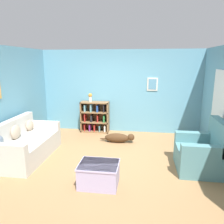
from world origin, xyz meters
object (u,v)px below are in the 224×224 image
(couch, at_px, (25,145))
(bookshelf, at_px, (95,117))
(coffee_table, at_px, (99,174))
(vase, at_px, (90,97))
(dog, at_px, (119,138))
(recliner_chair, at_px, (203,153))

(couch, height_order, bookshelf, bookshelf)
(coffee_table, height_order, vase, vase)
(coffee_table, relative_size, vase, 2.70)
(couch, bearing_deg, dog, 31.85)
(bookshelf, xyz_separation_m, coffee_table, (0.75, -3.10, -0.26))
(coffee_table, distance_m, vase, 3.33)
(bookshelf, bearing_deg, vase, -171.86)
(bookshelf, height_order, dog, bookshelf)
(recliner_chair, distance_m, vase, 3.74)
(dog, bearing_deg, bookshelf, 134.58)
(vase, bearing_deg, coffee_table, -73.76)
(couch, relative_size, recliner_chair, 1.70)
(bookshelf, height_order, coffee_table, bookshelf)
(recliner_chair, distance_m, coffee_table, 2.21)
(bookshelf, distance_m, coffee_table, 3.20)
(couch, xyz_separation_m, vase, (1.07, 2.16, 0.82))
(dog, bearing_deg, vase, 139.52)
(bookshelf, bearing_deg, recliner_chair, -38.62)
(dog, distance_m, vase, 1.67)
(bookshelf, xyz_separation_m, recliner_chair, (2.78, -2.22, -0.11))
(recliner_chair, height_order, vase, vase)
(bookshelf, distance_m, vase, 0.67)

